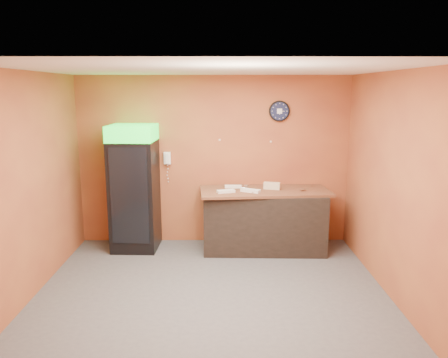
{
  "coord_description": "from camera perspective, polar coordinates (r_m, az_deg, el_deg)",
  "views": [
    {
      "loc": [
        0.12,
        -5.22,
        2.57
      ],
      "look_at": [
        0.16,
        0.6,
        1.37
      ],
      "focal_mm": 35.0,
      "sensor_mm": 36.0,
      "label": 1
    }
  ],
  "objects": [
    {
      "name": "wrapped_sandwich_right",
      "position": [
        7.11,
        1.2,
        -0.99
      ],
      "size": [
        0.28,
        0.11,
        0.04
      ],
      "primitive_type": "cube",
      "rotation": [
        0.0,
        0.0,
        -0.02
      ],
      "color": "silver",
      "rests_on": "butcher_paper"
    },
    {
      "name": "wrapped_sandwich_mid",
      "position": [
        6.83,
        3.5,
        -1.52
      ],
      "size": [
        0.32,
        0.25,
        0.04
      ],
      "primitive_type": "cube",
      "rotation": [
        0.0,
        0.0,
        -0.5
      ],
      "color": "silver",
      "rests_on": "butcher_paper"
    },
    {
      "name": "back_wall",
      "position": [
        7.32,
        -1.35,
        2.42
      ],
      "size": [
        4.5,
        0.02,
        2.8
      ],
      "primitive_type": "cube",
      "color": "#B26132",
      "rests_on": "floor"
    },
    {
      "name": "sub_roll_stack",
      "position": [
        7.04,
        6.27,
        -0.9
      ],
      "size": [
        0.27,
        0.16,
        0.11
      ],
      "rotation": [
        0.0,
        0.0,
        -0.28
      ],
      "color": "beige",
      "rests_on": "butcher_paper"
    },
    {
      "name": "beverage_cooler",
      "position": [
        7.14,
        -11.64,
        -1.4
      ],
      "size": [
        0.74,
        0.75,
        2.03
      ],
      "rotation": [
        0.0,
        0.0,
        -0.04
      ],
      "color": "black",
      "rests_on": "floor"
    },
    {
      "name": "wall_phone",
      "position": [
        7.31,
        -7.42,
        2.72
      ],
      "size": [
        0.11,
        0.1,
        0.2
      ],
      "color": "white",
      "rests_on": "back_wall"
    },
    {
      "name": "wall_clock",
      "position": [
        7.26,
        7.24,
        8.79
      ],
      "size": [
        0.34,
        0.06,
        0.34
      ],
      "color": "black",
      "rests_on": "back_wall"
    },
    {
      "name": "right_wall",
      "position": [
        5.76,
        21.3,
        -0.91
      ],
      "size": [
        0.02,
        4.0,
        2.8
      ],
      "primitive_type": "cube",
      "color": "#B26132",
      "rests_on": "floor"
    },
    {
      "name": "ceiling",
      "position": [
        5.23,
        -1.8,
        14.14
      ],
      "size": [
        4.5,
        4.0,
        0.02
      ],
      "primitive_type": "cube",
      "color": "white",
      "rests_on": "back_wall"
    },
    {
      "name": "butcher_paper",
      "position": [
        7.01,
        5.34,
        -1.55
      ],
      "size": [
        2.11,
        1.03,
        0.04
      ],
      "primitive_type": "cube",
      "rotation": [
        0.0,
        0.0,
        0.07
      ],
      "color": "brown",
      "rests_on": "prep_counter"
    },
    {
      "name": "wrapped_sandwich_left",
      "position": [
        6.78,
        0.25,
        -1.61
      ],
      "size": [
        0.3,
        0.19,
        0.04
      ],
      "primitive_type": "cube",
      "rotation": [
        0.0,
        0.0,
        0.32
      ],
      "color": "silver",
      "rests_on": "butcher_paper"
    },
    {
      "name": "prep_counter",
      "position": [
        7.14,
        5.27,
        -5.45
      ],
      "size": [
        1.94,
        0.9,
        0.96
      ],
      "primitive_type": "cube",
      "rotation": [
        0.0,
        0.0,
        -0.03
      ],
      "color": "black",
      "rests_on": "floor"
    },
    {
      "name": "kitchen_tool",
      "position": [
        7.08,
        2.97,
        -0.96
      ],
      "size": [
        0.06,
        0.06,
        0.06
      ],
      "primitive_type": "cylinder",
      "color": "silver",
      "rests_on": "butcher_paper"
    },
    {
      "name": "left_wall",
      "position": [
        5.85,
        -24.31,
        -0.95
      ],
      "size": [
        0.02,
        4.0,
        2.8
      ],
      "primitive_type": "cube",
      "color": "#B26132",
      "rests_on": "floor"
    },
    {
      "name": "floor",
      "position": [
        5.82,
        -1.62,
        -14.59
      ],
      "size": [
        4.5,
        4.5,
        0.0
      ],
      "primitive_type": "plane",
      "color": "#47474C",
      "rests_on": "ground"
    }
  ]
}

